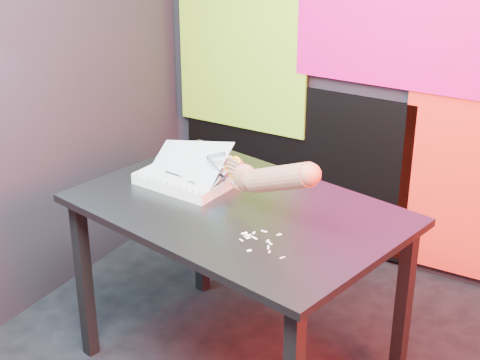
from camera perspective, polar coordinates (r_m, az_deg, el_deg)
The scene contains 7 objects.
room at distance 2.06m, azimuth 5.21°, elevation 6.74°, with size 3.01×3.01×2.71m.
backdrop at distance 3.48m, azimuth 16.31°, elevation 6.37°, with size 2.88×0.05×2.08m.
work_table at distance 2.79m, azimuth -0.15°, elevation -3.71°, with size 1.34×1.03×0.75m.
printout_stack at distance 2.93m, azimuth -4.16°, elevation 0.19°, with size 0.38×0.29×0.19m.
scissors at distance 2.73m, azimuth -0.46°, elevation 0.65°, with size 0.22×0.10×0.13m.
hand_forearm at distance 2.54m, azimuth 2.66°, elevation 0.19°, with size 0.44×0.22×0.22m.
paper_clippings at distance 2.52m, azimuth 1.37°, elevation -4.61°, with size 0.21×0.17×0.00m.
Camera 1 is at (0.82, -1.78, 1.96)m, focal length 55.00 mm.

